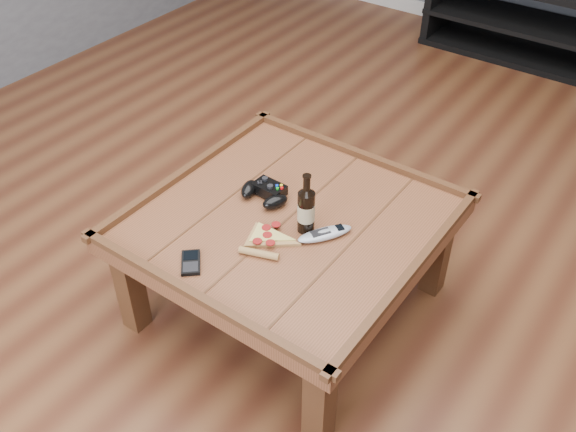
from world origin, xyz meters
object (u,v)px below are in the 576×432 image
Objects in this scene: beer_bottle at (306,209)px; game_controller at (265,192)px; smartphone at (191,263)px; remote_control at (325,234)px; coffee_table at (289,231)px; media_console at (536,22)px; pizza_slice at (266,239)px.

game_controller is (-0.22, 0.06, -0.07)m from beer_bottle.
game_controller is at bearing 165.06° from beer_bottle.
remote_control is at bearing 10.81° from smartphone.
game_controller is at bearing 162.63° from coffee_table.
remote_control reaches higher than smartphone.
pizza_slice is (0.01, -2.90, 0.21)m from media_console.
beer_bottle reaches higher than pizza_slice.
game_controller is at bearing 108.87° from pizza_slice.
game_controller reaches higher than remote_control.
beer_bottle is at bearing -142.48° from remote_control.
coffee_table is 0.18m from remote_control.
coffee_table is 0.17m from game_controller.
beer_bottle is 0.24m from game_controller.
media_console is at bearing 126.31° from remote_control.
beer_bottle is 1.10× the size of game_controller.
coffee_table is 5.12× the size of remote_control.
media_console is 4.98× the size of pizza_slice.
smartphone is (-0.12, -0.38, 0.07)m from coffee_table.
coffee_table is 4.88× the size of game_controller.
coffee_table is at bearing -90.00° from media_console.
coffee_table is 2.75m from media_console.
media_console is 2.78m from beer_bottle.
game_controller is 0.24m from pizza_slice.
remote_control is (0.16, -2.76, 0.22)m from media_console.
beer_bottle reaches higher than remote_control.
remote_control is at bearing 4.53° from beer_bottle.
pizza_slice is (0.15, -0.19, -0.02)m from game_controller.
remote_control is (0.16, -0.01, 0.07)m from coffee_table.
smartphone is (-0.12, -3.13, 0.21)m from media_console.
beer_bottle is at bearing -12.54° from game_controller.
smartphone is at bearing -119.69° from beer_bottle.
media_console is 2.90m from pizza_slice.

